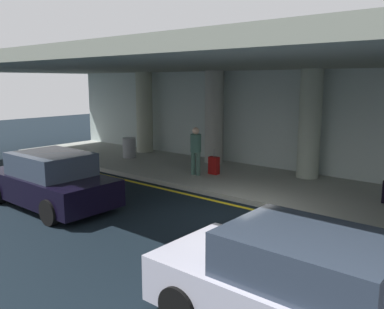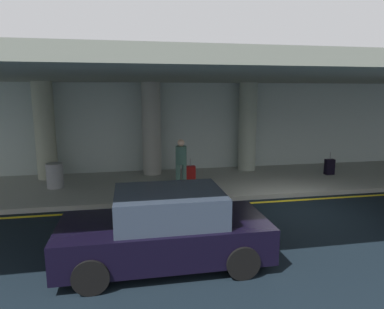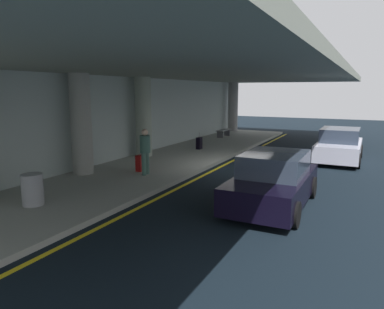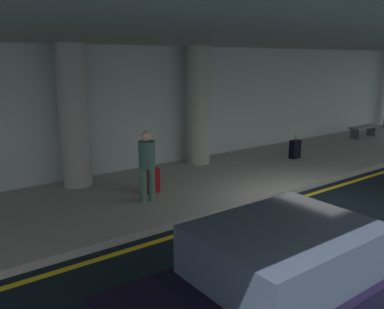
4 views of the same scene
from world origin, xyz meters
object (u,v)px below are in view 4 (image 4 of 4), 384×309
at_px(support_column_center, 198,106).
at_px(suitcase_upright_secondary, 152,180).
at_px(support_column_left_mid, 74,117).
at_px(bench_metal, 364,129).
at_px(suitcase_upright_primary, 295,149).
at_px(car_black, 278,288).
at_px(traveler_with_luggage, 147,162).

bearing_deg(support_column_center, suitcase_upright_secondary, -148.51).
distance_m(support_column_left_mid, bench_metal, 12.42).
xyz_separation_m(support_column_left_mid, suitcase_upright_primary, (6.99, -1.45, -1.51)).
xyz_separation_m(support_column_center, suitcase_upright_secondary, (-2.74, -1.68, -1.51)).
relative_size(support_column_center, car_black, 0.89).
height_order(support_column_left_mid, suitcase_upright_secondary, support_column_left_mid).
relative_size(suitcase_upright_secondary, bench_metal, 0.56).
height_order(car_black, suitcase_upright_secondary, car_black).
distance_m(car_black, traveler_with_luggage, 5.08).
bearing_deg(suitcase_upright_primary, suitcase_upright_secondary, 168.71).
xyz_separation_m(car_black, suitcase_upright_secondary, (1.48, 5.46, -0.25)).
relative_size(suitcase_upright_primary, suitcase_upright_secondary, 1.00).
height_order(suitcase_upright_primary, suitcase_upright_secondary, same).
bearing_deg(support_column_center, suitcase_upright_primary, -25.83).
relative_size(support_column_center, traveler_with_luggage, 2.17).
bearing_deg(support_column_center, bench_metal, -5.00).
height_order(support_column_center, bench_metal, support_column_center).
relative_size(support_column_center, suitcase_upright_secondary, 4.06).
distance_m(suitcase_upright_primary, suitcase_upright_secondary, 5.73).
distance_m(support_column_center, bench_metal, 8.47).
relative_size(support_column_left_mid, suitcase_upright_secondary, 4.06).
bearing_deg(traveler_with_luggage, support_column_left_mid, 124.33).
height_order(car_black, bench_metal, car_black).
xyz_separation_m(support_column_left_mid, car_black, (-0.23, -7.14, -1.26)).
distance_m(suitcase_upright_secondary, bench_metal, 11.09).
bearing_deg(bench_metal, car_black, -152.91).
bearing_deg(car_black, bench_metal, 24.86).
bearing_deg(suitcase_upright_secondary, suitcase_upright_primary, -17.97).
bearing_deg(traveler_with_luggage, support_column_center, 48.02).
relative_size(suitcase_upright_primary, bench_metal, 0.56).
bearing_deg(bench_metal, suitcase_upright_secondary, -175.07).
distance_m(support_column_left_mid, traveler_with_luggage, 2.50).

